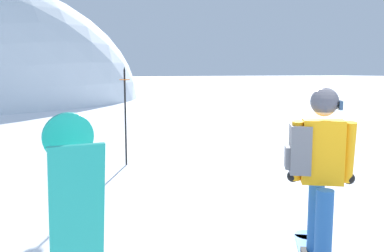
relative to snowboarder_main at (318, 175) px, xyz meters
name	(u,v)px	position (x,y,z in m)	size (l,w,h in m)	color
snowboarder_main	(318,175)	(0.00, 0.00, 0.00)	(1.15, 1.57, 1.71)	blue
piste_marker_near	(125,109)	(-0.38, 5.00, 0.20)	(0.20, 0.20, 1.96)	black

